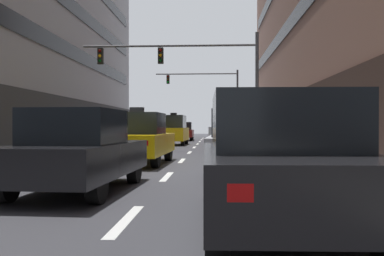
# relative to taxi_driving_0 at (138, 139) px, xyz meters

# --- Properties ---
(ground_plane) EXTENTS (120.00, 120.00, 0.00)m
(ground_plane) POSITION_rel_taxi_driving_0_xyz_m (-0.14, -0.56, -0.85)
(ground_plane) COLOR #38383D
(sidewalk_right) EXTENTS (3.57, 80.00, 0.14)m
(sidewalk_right) POSITION_rel_taxi_driving_0_xyz_m (6.20, -0.56, -0.78)
(sidewalk_right) COLOR gray
(sidewalk_right) RESTS_ON ground
(lane_stripe_l1_s3) EXTENTS (0.16, 2.00, 0.01)m
(lane_stripe_l1_s3) POSITION_rel_taxi_driving_0_xyz_m (-1.66, -3.56, -0.85)
(lane_stripe_l1_s3) COLOR silver
(lane_stripe_l1_s3) RESTS_ON ground
(lane_stripe_l1_s4) EXTENTS (0.16, 2.00, 0.01)m
(lane_stripe_l1_s4) POSITION_rel_taxi_driving_0_xyz_m (-1.66, 1.44, -0.85)
(lane_stripe_l1_s4) COLOR silver
(lane_stripe_l1_s4) RESTS_ON ground
(lane_stripe_l1_s5) EXTENTS (0.16, 2.00, 0.01)m
(lane_stripe_l1_s5) POSITION_rel_taxi_driving_0_xyz_m (-1.66, 6.44, -0.85)
(lane_stripe_l1_s5) COLOR silver
(lane_stripe_l1_s5) RESTS_ON ground
(lane_stripe_l1_s6) EXTENTS (0.16, 2.00, 0.01)m
(lane_stripe_l1_s6) POSITION_rel_taxi_driving_0_xyz_m (-1.66, 11.44, -0.85)
(lane_stripe_l1_s6) COLOR silver
(lane_stripe_l1_s6) RESTS_ON ground
(lane_stripe_l1_s7) EXTENTS (0.16, 2.00, 0.01)m
(lane_stripe_l1_s7) POSITION_rel_taxi_driving_0_xyz_m (-1.66, 16.44, -0.85)
(lane_stripe_l1_s7) COLOR silver
(lane_stripe_l1_s7) RESTS_ON ground
(lane_stripe_l1_s8) EXTENTS (0.16, 2.00, 0.01)m
(lane_stripe_l1_s8) POSITION_rel_taxi_driving_0_xyz_m (-1.66, 21.44, -0.85)
(lane_stripe_l1_s8) COLOR silver
(lane_stripe_l1_s8) RESTS_ON ground
(lane_stripe_l1_s9) EXTENTS (0.16, 2.00, 0.01)m
(lane_stripe_l1_s9) POSITION_rel_taxi_driving_0_xyz_m (-1.66, 26.44, -0.85)
(lane_stripe_l1_s9) COLOR silver
(lane_stripe_l1_s9) RESTS_ON ground
(lane_stripe_l1_s10) EXTENTS (0.16, 2.00, 0.01)m
(lane_stripe_l1_s10) POSITION_rel_taxi_driving_0_xyz_m (-1.66, 31.44, -0.85)
(lane_stripe_l1_s10) COLOR silver
(lane_stripe_l1_s10) RESTS_ON ground
(lane_stripe_l2_s2) EXTENTS (0.16, 2.00, 0.01)m
(lane_stripe_l2_s2) POSITION_rel_taxi_driving_0_xyz_m (1.38, -8.56, -0.85)
(lane_stripe_l2_s2) COLOR silver
(lane_stripe_l2_s2) RESTS_ON ground
(lane_stripe_l2_s3) EXTENTS (0.16, 2.00, 0.01)m
(lane_stripe_l2_s3) POSITION_rel_taxi_driving_0_xyz_m (1.38, -3.56, -0.85)
(lane_stripe_l2_s3) COLOR silver
(lane_stripe_l2_s3) RESTS_ON ground
(lane_stripe_l2_s4) EXTENTS (0.16, 2.00, 0.01)m
(lane_stripe_l2_s4) POSITION_rel_taxi_driving_0_xyz_m (1.38, 1.44, -0.85)
(lane_stripe_l2_s4) COLOR silver
(lane_stripe_l2_s4) RESTS_ON ground
(lane_stripe_l2_s5) EXTENTS (0.16, 2.00, 0.01)m
(lane_stripe_l2_s5) POSITION_rel_taxi_driving_0_xyz_m (1.38, 6.44, -0.85)
(lane_stripe_l2_s5) COLOR silver
(lane_stripe_l2_s5) RESTS_ON ground
(lane_stripe_l2_s6) EXTENTS (0.16, 2.00, 0.01)m
(lane_stripe_l2_s6) POSITION_rel_taxi_driving_0_xyz_m (1.38, 11.44, -0.85)
(lane_stripe_l2_s6) COLOR silver
(lane_stripe_l2_s6) RESTS_ON ground
(lane_stripe_l2_s7) EXTENTS (0.16, 2.00, 0.01)m
(lane_stripe_l2_s7) POSITION_rel_taxi_driving_0_xyz_m (1.38, 16.44, -0.85)
(lane_stripe_l2_s7) COLOR silver
(lane_stripe_l2_s7) RESTS_ON ground
(lane_stripe_l2_s8) EXTENTS (0.16, 2.00, 0.01)m
(lane_stripe_l2_s8) POSITION_rel_taxi_driving_0_xyz_m (1.38, 21.44, -0.85)
(lane_stripe_l2_s8) COLOR silver
(lane_stripe_l2_s8) RESTS_ON ground
(lane_stripe_l2_s9) EXTENTS (0.16, 2.00, 0.01)m
(lane_stripe_l2_s9) POSITION_rel_taxi_driving_0_xyz_m (1.38, 26.44, -0.85)
(lane_stripe_l2_s9) COLOR silver
(lane_stripe_l2_s9) RESTS_ON ground
(lane_stripe_l2_s10) EXTENTS (0.16, 2.00, 0.01)m
(lane_stripe_l2_s10) POSITION_rel_taxi_driving_0_xyz_m (1.38, 31.44, -0.85)
(lane_stripe_l2_s10) COLOR silver
(lane_stripe_l2_s10) RESTS_ON ground
(taxi_driving_0) EXTENTS (2.06, 4.65, 1.91)m
(taxi_driving_0) POSITION_rel_taxi_driving_0_xyz_m (0.00, 0.00, 0.00)
(taxi_driving_0) COLOR black
(taxi_driving_0) RESTS_ON ground
(taxi_driving_1) EXTENTS (1.88, 4.25, 2.20)m
(taxi_driving_1) POSITION_rel_taxi_driving_0_xyz_m (-0.20, 14.82, 0.16)
(taxi_driving_1) COLOR black
(taxi_driving_1) RESTS_ON ground
(car_driving_2) EXTENTS (1.91, 4.44, 1.66)m
(car_driving_2) POSITION_rel_taxi_driving_0_xyz_m (-0.23, 23.94, -0.03)
(car_driving_2) COLOR black
(car_driving_2) RESTS_ON ground
(taxi_driving_3) EXTENTS (1.91, 4.27, 1.75)m
(taxi_driving_3) POSITION_rel_taxi_driving_0_xyz_m (-3.30, 1.98, -0.07)
(taxi_driving_3) COLOR black
(taxi_driving_3) RESTS_ON ground
(car_driving_4) EXTENTS (1.98, 4.34, 1.60)m
(car_driving_4) POSITION_rel_taxi_driving_0_xyz_m (-0.05, -6.12, -0.06)
(car_driving_4) COLOR black
(car_driving_4) RESTS_ON ground
(car_driving_5) EXTENTS (2.01, 4.41, 1.63)m
(car_driving_5) POSITION_rel_taxi_driving_0_xyz_m (-3.15, 15.04, -0.05)
(car_driving_5) COLOR black
(car_driving_5) RESTS_ON ground
(taxi_driving_6) EXTENTS (1.82, 4.18, 2.17)m
(taxi_driving_6) POSITION_rel_taxi_driving_0_xyz_m (-3.13, 8.66, 0.15)
(taxi_driving_6) COLOR black
(taxi_driving_6) RESTS_ON ground
(car_parked_0) EXTENTS (1.95, 4.47, 1.66)m
(car_parked_0) POSITION_rel_taxi_driving_0_xyz_m (3.37, -8.85, -0.03)
(car_parked_0) COLOR black
(car_parked_0) RESTS_ON ground
(car_parked_1) EXTENTS (2.04, 4.61, 1.71)m
(car_parked_1) POSITION_rel_taxi_driving_0_xyz_m (3.37, -2.85, -0.01)
(car_parked_1) COLOR black
(car_parked_1) RESTS_ON ground
(car_parked_2) EXTENTS (1.98, 4.52, 2.17)m
(car_parked_2) POSITION_rel_taxi_driving_0_xyz_m (3.37, 2.84, 0.23)
(car_parked_2) COLOR black
(car_parked_2) RESTS_ON ground
(car_parked_3) EXTENTS (1.88, 4.39, 2.11)m
(car_parked_3) POSITION_rel_taxi_driving_0_xyz_m (3.37, 10.18, 0.20)
(car_parked_3) COLOR black
(car_parked_3) RESTS_ON ground
(traffic_signal_0) EXTENTS (9.29, 0.35, 6.05)m
(traffic_signal_0) POSITION_rel_taxi_driving_0_xyz_m (1.51, 8.07, 3.54)
(traffic_signal_0) COLOR #4C4C51
(traffic_signal_0) RESTS_ON sidewalk_right
(traffic_signal_1) EXTENTS (7.94, 0.35, 6.54)m
(traffic_signal_1) POSITION_rel_taxi_driving_0_xyz_m (2.50, 26.53, 3.82)
(traffic_signal_1) COLOR #4C4C51
(traffic_signal_1) RESTS_ON sidewalk_right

